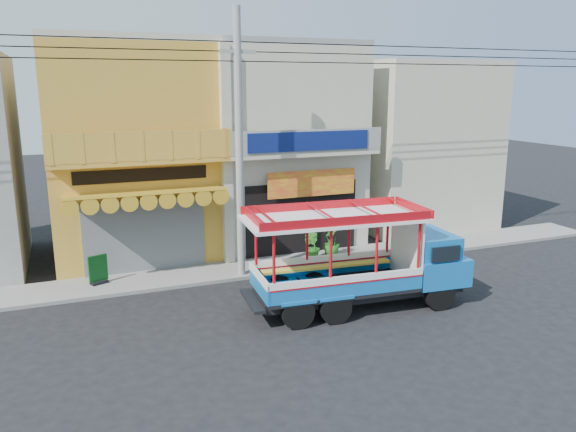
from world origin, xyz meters
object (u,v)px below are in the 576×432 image
at_px(songthaew_truck, 374,258).
at_px(green_sign, 98,272).
at_px(potted_plant_b, 312,246).
at_px(potted_plant_c, 332,242).
at_px(utility_pole, 243,132).

bearing_deg(songthaew_truck, green_sign, 147.82).
bearing_deg(potted_plant_b, songthaew_truck, 146.63).
xyz_separation_m(songthaew_truck, potted_plant_c, (0.96, 4.76, -0.83)).
relative_size(songthaew_truck, green_sign, 6.93).
relative_size(songthaew_truck, potted_plant_c, 6.13).
relative_size(green_sign, potted_plant_c, 0.88).
height_order(green_sign, potted_plant_b, potted_plant_b).
bearing_deg(utility_pole, songthaew_truck, -54.95).
distance_m(songthaew_truck, green_sign, 9.04).
xyz_separation_m(green_sign, potted_plant_b, (7.62, -0.32, 0.13)).
distance_m(songthaew_truck, potted_plant_c, 4.92).
xyz_separation_m(potted_plant_b, potted_plant_c, (0.95, 0.29, 0.01)).
xyz_separation_m(utility_pole, potted_plant_c, (3.73, 0.81, -4.36)).
distance_m(songthaew_truck, potted_plant_b, 4.54).
xyz_separation_m(songthaew_truck, green_sign, (-7.61, 4.79, -0.97)).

